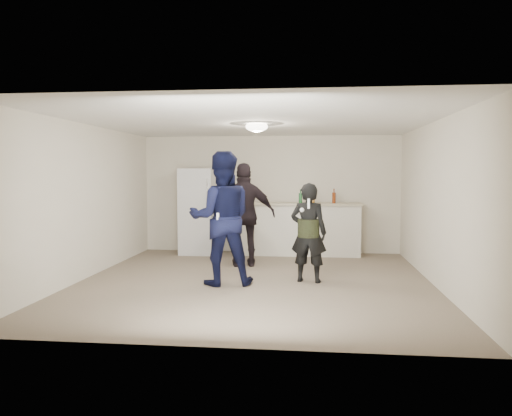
# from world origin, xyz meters

# --- Properties ---
(floor) EXTENTS (6.00, 6.00, 0.00)m
(floor) POSITION_xyz_m (0.00, 0.00, 0.00)
(floor) COLOR #6B5B4C
(floor) RESTS_ON ground
(ceiling) EXTENTS (6.00, 6.00, 0.00)m
(ceiling) POSITION_xyz_m (0.00, 0.00, 2.50)
(ceiling) COLOR silver
(ceiling) RESTS_ON wall_back
(wall_back) EXTENTS (6.00, 0.00, 6.00)m
(wall_back) POSITION_xyz_m (0.00, 3.00, 1.25)
(wall_back) COLOR beige
(wall_back) RESTS_ON floor
(wall_front) EXTENTS (6.00, 0.00, 6.00)m
(wall_front) POSITION_xyz_m (0.00, -3.00, 1.25)
(wall_front) COLOR beige
(wall_front) RESTS_ON floor
(wall_left) EXTENTS (0.00, 6.00, 6.00)m
(wall_left) POSITION_xyz_m (-2.75, 0.00, 1.25)
(wall_left) COLOR beige
(wall_left) RESTS_ON floor
(wall_right) EXTENTS (0.00, 6.00, 6.00)m
(wall_right) POSITION_xyz_m (2.75, 0.00, 1.25)
(wall_right) COLOR beige
(wall_right) RESTS_ON floor
(counter) EXTENTS (2.60, 0.56, 1.05)m
(counter) POSITION_xyz_m (0.58, 2.67, 0.53)
(counter) COLOR silver
(counter) RESTS_ON floor
(counter_top) EXTENTS (2.68, 0.64, 0.04)m
(counter_top) POSITION_xyz_m (0.58, 2.67, 1.07)
(counter_top) COLOR #C0B995
(counter_top) RESTS_ON counter
(fridge) EXTENTS (0.70, 0.70, 1.80)m
(fridge) POSITION_xyz_m (-1.50, 2.60, 0.90)
(fridge) COLOR silver
(fridge) RESTS_ON floor
(fridge_handle) EXTENTS (0.02, 0.02, 0.60)m
(fridge_handle) POSITION_xyz_m (-1.22, 2.23, 1.30)
(fridge_handle) COLOR silver
(fridge_handle) RESTS_ON fridge
(ceiling_dome) EXTENTS (0.36, 0.36, 0.16)m
(ceiling_dome) POSITION_xyz_m (0.00, 0.30, 2.45)
(ceiling_dome) COLOR white
(ceiling_dome) RESTS_ON ceiling
(shaker) EXTENTS (0.08, 0.08, 0.17)m
(shaker) POSITION_xyz_m (-0.42, 2.81, 1.18)
(shaker) COLOR silver
(shaker) RESTS_ON counter_top
(man) EXTENTS (1.14, 0.97, 2.04)m
(man) POSITION_xyz_m (-0.48, -0.24, 1.02)
(man) COLOR #0F1542
(man) RESTS_ON floor
(woman) EXTENTS (0.63, 0.48, 1.56)m
(woman) POSITION_xyz_m (0.84, 0.08, 0.78)
(woman) COLOR black
(woman) RESTS_ON floor
(camo_shorts) EXTENTS (0.34, 0.34, 0.28)m
(camo_shorts) POSITION_xyz_m (0.84, 0.08, 0.85)
(camo_shorts) COLOR #283417
(camo_shorts) RESTS_ON woman
(spectator) EXTENTS (1.17, 0.63, 1.89)m
(spectator) POSITION_xyz_m (-0.33, 1.29, 0.95)
(spectator) COLOR black
(spectator) RESTS_ON floor
(remote_man) EXTENTS (0.04, 0.04, 0.15)m
(remote_man) POSITION_xyz_m (-0.48, -0.52, 1.05)
(remote_man) COLOR white
(remote_man) RESTS_ON man
(nunchuk_man) EXTENTS (0.07, 0.07, 0.07)m
(nunchuk_man) POSITION_xyz_m (-0.36, -0.49, 0.98)
(nunchuk_man) COLOR white
(nunchuk_man) RESTS_ON man
(remote_woman) EXTENTS (0.04, 0.04, 0.15)m
(remote_woman) POSITION_xyz_m (0.84, -0.17, 1.25)
(remote_woman) COLOR silver
(remote_woman) RESTS_ON woman
(nunchuk_woman) EXTENTS (0.07, 0.07, 0.07)m
(nunchuk_woman) POSITION_xyz_m (0.74, -0.14, 1.15)
(nunchuk_woman) COLOR silver
(nunchuk_woman) RESTS_ON woman
(bottle_cluster) EXTENTS (0.77, 0.31, 0.22)m
(bottle_cluster) POSITION_xyz_m (1.06, 2.59, 1.19)
(bottle_cluster) COLOR silver
(bottle_cluster) RESTS_ON counter_top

